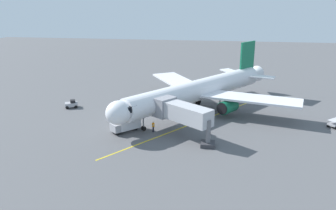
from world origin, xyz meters
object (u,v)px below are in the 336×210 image
object	(u,v)px
box_truck_portside	(126,123)
safety_cone_nose_right	(122,115)
safety_cone_wing_port	(117,126)
tug_near_nose	(72,104)
jet_bridge	(179,112)
baggage_cart_starboard_side	(336,123)
safety_cone_nose_left	(118,106)
ground_crew_marshaller	(153,127)
airplane	(200,90)

from	to	relation	value
box_truck_portside	safety_cone_nose_right	distance (m)	6.96
safety_cone_nose_right	safety_cone_wing_port	world-z (taller)	same
tug_near_nose	jet_bridge	bearing A→B (deg)	154.44
box_truck_portside	baggage_cart_starboard_side	distance (m)	33.97
jet_bridge	baggage_cart_starboard_side	xyz separation A→B (m)	(-24.78, -7.35, -3.11)
tug_near_nose	safety_cone_wing_port	size ratio (longest dim) A/B	4.95
jet_bridge	safety_cone_nose_left	distance (m)	18.03
ground_crew_marshaller	baggage_cart_starboard_side	bearing A→B (deg)	-167.25
airplane	tug_near_nose	world-z (taller)	airplane
tug_near_nose	safety_cone_nose_right	world-z (taller)	tug_near_nose
jet_bridge	safety_cone_nose_right	bearing A→B (deg)	-32.07
box_truck_portside	safety_cone_nose_right	xyz separation A→B (m)	(2.47, -6.41, -1.11)
jet_bridge	ground_crew_marshaller	bearing A→B (deg)	-10.91
jet_bridge	baggage_cart_starboard_side	size ratio (longest dim) A/B	3.59
tug_near_nose	baggage_cart_starboard_side	size ratio (longest dim) A/B	0.95
safety_cone_nose_left	safety_cone_nose_right	distance (m)	5.42
tug_near_nose	ground_crew_marshaller	bearing A→B (deg)	151.42
airplane	safety_cone_nose_left	size ratio (longest dim) A/B	63.26
ground_crew_marshaller	tug_near_nose	distance (m)	20.33
airplane	jet_bridge	xyz separation A→B (m)	(2.35, 12.27, -0.24)
safety_cone_nose_left	box_truck_portside	bearing A→B (deg)	112.64
ground_crew_marshaller	safety_cone_nose_right	bearing A→B (deg)	-41.74
airplane	jet_bridge	world-z (taller)	airplane
baggage_cart_starboard_side	safety_cone_nose_right	distance (m)	35.72
safety_cone_nose_right	safety_cone_nose_left	bearing A→B (deg)	-65.35
tug_near_nose	box_truck_portside	size ratio (longest dim) A/B	0.58
baggage_cart_starboard_side	airplane	bearing A→B (deg)	-12.37
box_truck_portside	safety_cone_nose_left	bearing A→B (deg)	-67.36
safety_cone_nose_right	tug_near_nose	bearing A→B (deg)	-18.37
box_truck_portside	jet_bridge	bearing A→B (deg)	177.05
tug_near_nose	safety_cone_nose_right	bearing A→B (deg)	161.63
box_truck_portside	baggage_cart_starboard_side	bearing A→B (deg)	-168.25
tug_near_nose	safety_cone_wing_port	world-z (taller)	tug_near_nose
baggage_cart_starboard_side	safety_cone_nose_right	size ratio (longest dim) A/B	5.23
safety_cone_nose_left	safety_cone_nose_right	xyz separation A→B (m)	(-2.26, 4.93, 0.00)
ground_crew_marshaller	safety_cone_wing_port	world-z (taller)	ground_crew_marshaller
safety_cone_nose_right	ground_crew_marshaller	bearing A→B (deg)	138.26
ground_crew_marshaller	safety_cone_wing_port	distance (m)	6.39
baggage_cart_starboard_side	safety_cone_nose_right	xyz separation A→B (m)	(35.72, 0.50, -0.38)
safety_cone_nose_left	safety_cone_wing_port	size ratio (longest dim) A/B	1.00
box_truck_portside	safety_cone_wing_port	xyz separation A→B (m)	(1.97, -1.35, -1.11)
baggage_cart_starboard_side	jet_bridge	bearing A→B (deg)	16.52
jet_bridge	box_truck_portside	distance (m)	8.80
tug_near_nose	safety_cone_nose_left	xyz separation A→B (m)	(-8.81, -1.25, -0.43)
box_truck_portside	safety_cone_nose_left	world-z (taller)	box_truck_portside
tug_near_nose	safety_cone_nose_left	distance (m)	8.91
box_truck_portside	safety_cone_wing_port	bearing A→B (deg)	-34.48
safety_cone_nose_right	safety_cone_wing_port	size ratio (longest dim) A/B	1.00
box_truck_portside	safety_cone_wing_port	world-z (taller)	box_truck_portside
airplane	safety_cone_nose_left	xyz separation A→B (m)	(15.55, 0.49, -3.73)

